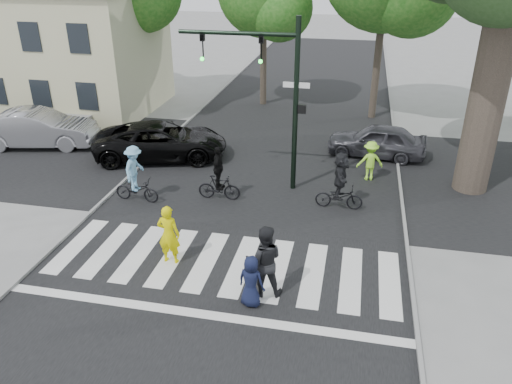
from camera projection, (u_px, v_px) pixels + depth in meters
The scene contains 18 objects.
ground at pixel (214, 284), 13.01m from camera, with size 120.00×120.00×0.00m, color gray.
road_stem at pixel (254, 199), 17.40m from camera, with size 10.00×70.00×0.01m, color black.
road_cross at pixel (269, 166), 20.04m from camera, with size 70.00×10.00×0.01m, color black.
curb_left at pixel (120, 185), 18.32m from camera, with size 0.10×70.00×0.10m, color gray.
curb_right at pixel (403, 212), 16.45m from camera, with size 0.10×70.00×0.10m, color gray.
crosswalk at pixel (220, 270), 13.59m from camera, with size 10.00×3.85×0.01m.
traffic_signal at pixel (271, 81), 16.68m from camera, with size 4.45×0.29×6.00m.
house at pixel (73, 36), 25.75m from camera, with size 8.40×8.10×8.82m.
pedestrian_woman at pixel (169, 235), 13.59m from camera, with size 0.64×0.42×1.74m, color #E9E103.
pedestrian_child at pixel (251, 281), 11.99m from camera, with size 0.67×0.44×1.37m, color #121733.
pedestrian_adult at pixel (264, 261), 12.28m from camera, with size 0.93×0.73×1.92m, color black.
cyclist_left at pixel (135, 178), 16.95m from camera, with size 1.61×1.06×2.01m.
cyclist_mid at pixel (219, 178), 17.10m from camera, with size 1.50×0.91×1.94m.
cyclist_right at pixel (340, 184), 16.46m from camera, with size 1.58×1.47×2.00m.
car_suv at pixel (161, 141), 20.54m from camera, with size 2.47×5.36×1.49m, color black.
car_silver at pixel (38, 129), 21.75m from camera, with size 1.73×4.95×1.63m, color #95959A.
car_grey at pixel (377, 141), 20.77m from camera, with size 1.62×4.02×1.37m, color #39393F.
bystander_hivis at pixel (370, 161), 18.59m from camera, with size 0.98×0.56×1.52m, color #A8FF36.
Camera 1 is at (3.27, -10.17, 7.89)m, focal length 35.00 mm.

